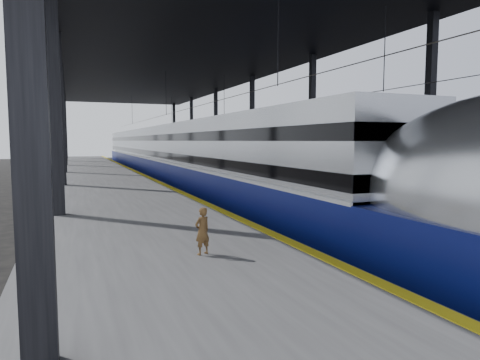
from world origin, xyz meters
TOP-DOWN VIEW (x-y plane):
  - ground at (0.00, 0.00)m, footprint 160.00×160.00m
  - platform at (-3.50, 20.00)m, footprint 6.00×80.00m
  - yellow_strip at (-0.70, 20.00)m, footprint 0.30×80.00m
  - rails at (4.50, 20.00)m, footprint 6.52×80.00m
  - canopy at (1.90, 20.00)m, footprint 18.00×75.00m
  - tgv_train at (2.00, 22.67)m, footprint 3.12×65.20m
  - second_train at (7.00, 30.47)m, footprint 2.84×56.05m
  - child at (-2.93, -1.35)m, footprint 0.43×0.36m

SIDE VIEW (x-z plane):
  - ground at x=0.00m, z-range 0.00..0.00m
  - rails at x=4.50m, z-range 0.00..0.16m
  - platform at x=-3.50m, z-range 0.00..1.00m
  - yellow_strip at x=-0.70m, z-range 1.00..1.01m
  - child at x=-2.93m, z-range 1.00..2.00m
  - second_train at x=7.00m, z-range 0.03..3.94m
  - tgv_train at x=2.00m, z-range -0.14..4.32m
  - canopy at x=1.90m, z-range 4.38..13.85m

